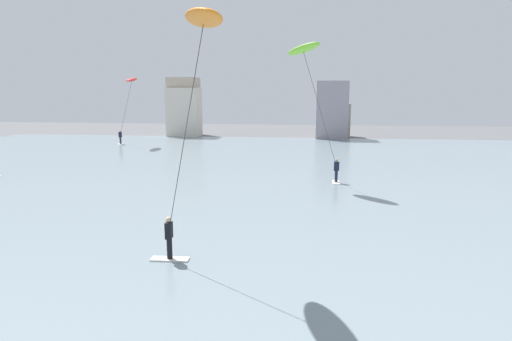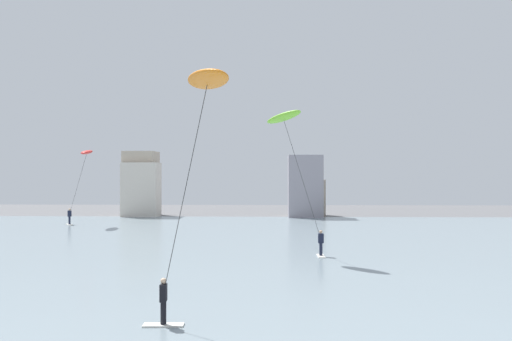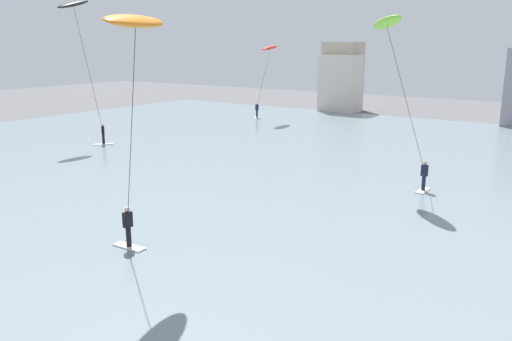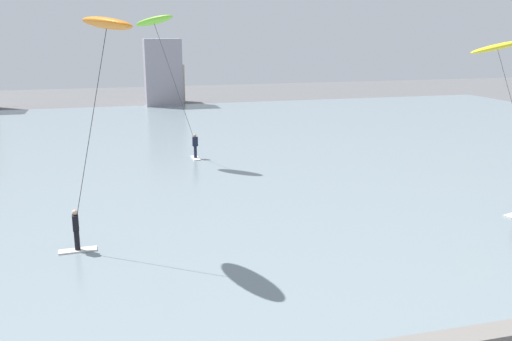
{
  "view_description": "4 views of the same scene",
  "coord_description": "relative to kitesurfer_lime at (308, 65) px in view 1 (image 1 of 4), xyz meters",
  "views": [
    {
      "loc": [
        -1.03,
        -0.13,
        6.23
      ],
      "look_at": [
        -3.18,
        17.41,
        2.95
      ],
      "focal_mm": 30.31,
      "sensor_mm": 36.0,
      "label": 1
    },
    {
      "loc": [
        -2.33,
        -2.74,
        5.38
      ],
      "look_at": [
        -2.82,
        14.51,
        5.45
      ],
      "focal_mm": 35.1,
      "sensor_mm": 36.0,
      "label": 2
    },
    {
      "loc": [
        8.74,
        1.69,
        7.74
      ],
      "look_at": [
        -0.95,
        15.68,
        3.6
      ],
      "focal_mm": 36.48,
      "sensor_mm": 36.0,
      "label": 3
    },
    {
      "loc": [
        -4.64,
        -6.24,
        8.19
      ],
      "look_at": [
        1.11,
        14.68,
        2.71
      ],
      "focal_mm": 38.62,
      "sensor_mm": 36.0,
      "label": 4
    }
  ],
  "objects": [
    {
      "name": "water_bay",
      "position": [
        1.21,
        2.55,
        -7.79
      ],
      "size": [
        84.0,
        52.0,
        0.1
      ],
      "primitive_type": "cube",
      "color": "gray",
      "rests_on": "ground"
    },
    {
      "name": "kitesurfer_lime",
      "position": [
        0.0,
        0.0,
        0.0
      ],
      "size": [
        3.87,
        2.6,
        9.24
      ],
      "color": "silver",
      "rests_on": "water_bay"
    },
    {
      "name": "kitesurfer_red",
      "position": [
        -19.59,
        18.26,
        -1.05
      ],
      "size": [
        3.4,
        3.42,
        7.68
      ],
      "color": "silver",
      "rests_on": "water_bay"
    },
    {
      "name": "kitesurfer_orange",
      "position": [
        -3.34,
        -14.47,
        0.04
      ],
      "size": [
        3.47,
        3.77,
        8.74
      ],
      "color": "silver",
      "rests_on": "water_bay"
    },
    {
      "name": "far_shore_buildings",
      "position": [
        -8.1,
        29.79,
        -4.41
      ],
      "size": [
        24.59,
        5.6,
        7.99
      ],
      "color": "#B7A893",
      "rests_on": "ground"
    }
  ]
}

